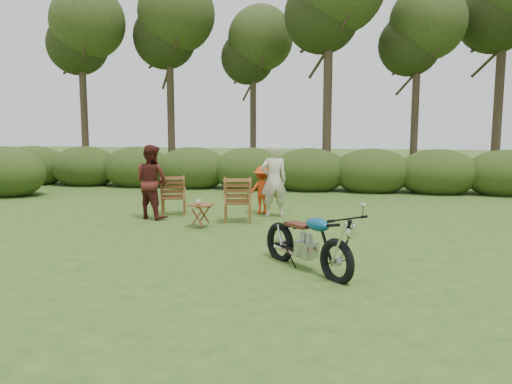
% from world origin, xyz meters
% --- Properties ---
extents(ground, '(80.00, 80.00, 0.00)m').
position_xyz_m(ground, '(0.00, 0.00, 0.00)').
color(ground, '#2C4B19').
rests_on(ground, ground).
extents(tree_line, '(22.52, 11.62, 8.14)m').
position_xyz_m(tree_line, '(0.50, 9.74, 3.81)').
color(tree_line, '#3B2E20').
rests_on(tree_line, ground).
extents(motorcycle, '(1.79, 1.84, 1.06)m').
position_xyz_m(motorcycle, '(0.71, -0.17, 0.00)').
color(motorcycle, '#0D79B4').
rests_on(motorcycle, ground).
extents(lawn_chair_right, '(0.81, 0.81, 0.99)m').
position_xyz_m(lawn_chair_right, '(-1.11, 3.31, 0.00)').
color(lawn_chair_right, brown).
rests_on(lawn_chair_right, ground).
extents(lawn_chair_left, '(0.80, 0.80, 0.93)m').
position_xyz_m(lawn_chair_left, '(-2.82, 3.90, 0.00)').
color(lawn_chair_left, brown).
rests_on(lawn_chair_left, ground).
extents(side_table, '(0.54, 0.47, 0.49)m').
position_xyz_m(side_table, '(-1.71, 2.47, 0.24)').
color(side_table, '#602D18').
rests_on(side_table, ground).
extents(cup, '(0.13, 0.13, 0.10)m').
position_xyz_m(cup, '(-1.75, 2.43, 0.54)').
color(cup, beige).
rests_on(cup, side_table).
extents(adult_a, '(0.73, 0.62, 1.70)m').
position_xyz_m(adult_a, '(-0.42, 4.02, 0.00)').
color(adult_a, beige).
rests_on(adult_a, ground).
extents(adult_b, '(0.98, 0.87, 1.68)m').
position_xyz_m(adult_b, '(-3.11, 3.27, 0.00)').
color(adult_b, '#4D1B16').
rests_on(adult_b, ground).
extents(child, '(0.85, 0.71, 1.14)m').
position_xyz_m(child, '(-0.76, 4.35, 0.00)').
color(child, '#CD4013').
rests_on(child, ground).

